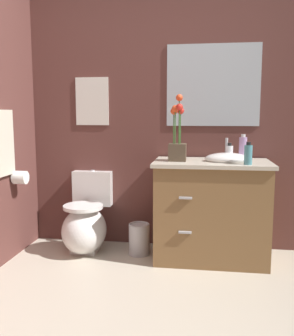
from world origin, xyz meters
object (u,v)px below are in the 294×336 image
Objects in this scene: wall_poster at (92,101)px; hanging_towel at (3,143)px; flower_vase at (177,141)px; wall_mirror at (213,85)px; toilet at (86,224)px; hand_wash_bottle at (243,148)px; vanity_cabinet at (211,209)px; trash_bin at (139,239)px; lotion_bottle at (248,154)px; soap_bottle at (229,153)px; toilet_paper_roll at (20,177)px.

wall_poster reaches higher than hanging_towel.
flower_vase is 0.63m from wall_mirror.
toilet is 3.23× the size of hand_wash_bottle.
flower_vase is (-0.28, -0.02, 0.56)m from vanity_cabinet.
toilet is 0.49m from trash_bin.
hand_wash_bottle reaches higher than lotion_bottle.
flower_vase is at bearing -168.68° from soap_bottle.
hanging_towel is at bearing -176.05° from lotion_bottle.
wall_mirror reaches higher than trash_bin.
wall_poster reaches higher than vanity_cabinet.
vanity_cabinet is 1.87× the size of flower_vase.
hand_wash_bottle is at bearing 92.13° from lotion_bottle.
vanity_cabinet is 1.44m from wall_poster.
toilet_paper_roll is (-0.97, -0.18, 0.54)m from trash_bin.
soap_bottle is 0.28× the size of hanging_towel.
soap_bottle is at bearing 24.05° from vanity_cabinet.
wall_mirror is 1.54× the size of hanging_towel.
wall_mirror reaches higher than hanging_towel.
vanity_cabinet is at bearing 6.14° from toilet_paper_roll.
wall_mirror is 7.27× the size of toilet_paper_roll.
trash_bin is 1.37m from hanging_towel.
trash_bin is at bearing -154.89° from wall_mirror.
toilet is 0.86× the size of wall_mirror.
vanity_cabinet is 0.67m from trash_bin.
soap_bottle is 0.27m from lotion_bottle.
trash_bin is (-0.86, -0.10, -0.79)m from hand_wash_bottle.
toilet is at bearing 171.29° from lotion_bottle.
soap_bottle reaches higher than toilet_paper_roll.
flower_vase is 3.69× the size of soap_bottle.
hand_wash_bottle is at bearing 3.62° from toilet.
toilet_paper_roll is (-0.49, -0.20, 0.44)m from toilet.
toilet_paper_roll is (-1.58, -0.46, -0.77)m from wall_mirror.
hand_wash_bottle reaches higher than soap_bottle.
flower_vase is at bearing 6.44° from toilet_paper_roll.
wall_mirror is at bearing 48.43° from flower_vase.
lotion_bottle is at bearing -0.30° from toilet_paper_roll.
soap_bottle is (0.14, 0.06, 0.47)m from vanity_cabinet.
vanity_cabinet is at bearing -155.93° from hand_wash_bottle.
vanity_cabinet is at bearing 4.75° from flower_vase.
lotion_bottle is 1.55× the size of toilet_paper_roll.
flower_vase reaches higher than lotion_bottle.
hanging_towel is at bearing -132.28° from wall_poster.
soap_bottle is 0.85× the size of lotion_bottle.
hand_wash_bottle is 1.87m from toilet_paper_roll.
wall_mirror is (0.28, 0.32, 0.46)m from flower_vase.
hand_wash_bottle reaches higher than trash_bin.
hanging_towel is at bearing -167.40° from hand_wash_bottle.
toilet_paper_roll is (-1.84, 0.01, -0.22)m from lotion_bottle.
wall_poster is at bearing 149.37° from trash_bin.
hand_wash_bottle is at bearing 12.60° from hanging_towel.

